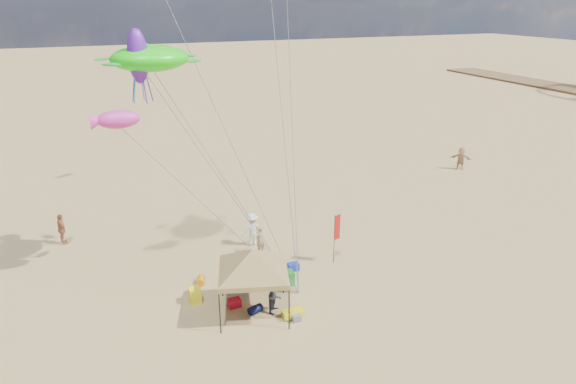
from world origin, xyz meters
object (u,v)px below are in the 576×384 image
Objects in this scene: feather_flag at (337,230)px; chair_yellow at (195,295)px; cooler_red at (234,303)px; person_near_b at (276,294)px; chair_green at (288,278)px; person_near_a at (260,240)px; beach_cart at (293,313)px; cooler_blue at (293,267)px; person_far_a at (62,229)px; canopy_tent at (253,252)px; person_far_c at (461,158)px; person_near_c at (252,229)px.

feather_flag reaches higher than chair_yellow.
cooler_red is 0.33× the size of person_near_b.
chair_green is 3.54m from person_near_a.
beach_cart is 1.06m from person_near_b.
chair_green is at bearing -2.59° from chair_yellow.
person_near_a reaches higher than beach_cart.
person_near_a reaches higher than cooler_red.
person_near_b is at bearing -32.47° from cooler_red.
cooler_blue is at bearing 66.92° from beach_cart.
feather_flag reaches higher than person_far_a.
canopy_tent reaches higher than beach_cart.
chair_yellow is at bearing 177.41° from chair_green.
person_far_a is (-12.80, 7.51, -0.91)m from feather_flag.
canopy_tent is 2.84m from cooler_red.
person_near_b is 13.41m from person_far_a.
cooler_blue is 5.20m from chair_yellow.
beach_cart is 0.52× the size of person_far_c.
cooler_blue is 1.39m from chair_green.
person_near_a reaches higher than cooler_blue.
chair_green is at bearing 5.26° from person_near_b.
cooler_blue is at bearing 103.12° from person_near_c.
feather_flag is 1.63× the size of person_near_b.
chair_green is (2.19, 1.50, -2.51)m from canopy_tent.
person_far_a is (-9.73, 8.64, 0.52)m from chair_green.
beach_cart is at bearing -39.45° from cooler_red.
person_near_c reaches higher than beach_cart.
person_near_c reaches higher than cooler_blue.
person_far_c is (20.39, 12.73, 0.06)m from person_near_b.
feather_flag is at bearing -0.75° from cooler_blue.
person_near_a is at bearing 92.30° from chair_green.
chair_green is 13.02m from person_far_a.
cooler_red is 4.11m from cooler_blue.
person_far_c is (19.08, 10.94, 0.52)m from chair_green.
canopy_tent is 3.06× the size of person_far_a.
chair_green is at bearing 34.41° from canopy_tent.
person_far_c reaches higher than person_near_b.
person_near_a is at bearing -114.21° from person_far_c.
canopy_tent reaches higher than person_near_b.
person_far_c is at bearing -103.58° from person_far_a.
person_near_c is (-0.07, 1.08, 0.14)m from person_near_a.
feather_flag is 2.94× the size of beach_cart.
cooler_red is 0.31× the size of person_far_c.
person_near_b reaches higher than cooler_red.
canopy_tent is at bearing -137.89° from cooler_blue.
person_near_c is (-0.21, 4.60, 0.57)m from chair_green.
person_far_c is (19.29, 6.34, -0.05)m from person_near_c.
canopy_tent is 3.72m from chair_yellow.
beach_cart is 0.55× the size of person_near_b.
person_near_b is (-1.31, -1.79, 0.46)m from chair_green.
person_near_c reaches higher than chair_green.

